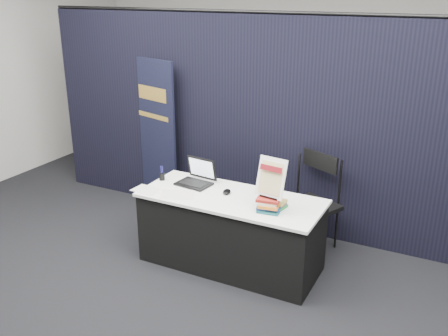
% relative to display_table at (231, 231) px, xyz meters
% --- Properties ---
extents(floor, '(8.00, 8.00, 0.00)m').
position_rel_display_table_xyz_m(floor, '(0.00, -0.55, -0.38)').
color(floor, black).
rests_on(floor, ground).
extents(wall_back, '(8.00, 0.02, 3.50)m').
position_rel_display_table_xyz_m(wall_back, '(0.00, 3.45, 1.37)').
color(wall_back, '#B5B2AB').
rests_on(wall_back, floor).
extents(drape_partition, '(6.00, 0.08, 2.40)m').
position_rel_display_table_xyz_m(drape_partition, '(0.00, 1.05, 0.82)').
color(drape_partition, black).
rests_on(drape_partition, floor).
extents(display_table, '(1.80, 0.75, 0.75)m').
position_rel_display_table_xyz_m(display_table, '(0.00, 0.00, 0.00)').
color(display_table, black).
rests_on(display_table, floor).
extents(laptop, '(0.37, 0.31, 0.26)m').
position_rel_display_table_xyz_m(laptop, '(-0.48, 0.15, 0.44)').
color(laptop, black).
rests_on(laptop, display_table).
extents(mouse, '(0.10, 0.14, 0.04)m').
position_rel_display_table_xyz_m(mouse, '(-0.07, 0.05, 0.39)').
color(mouse, black).
rests_on(mouse, display_table).
extents(brochure_left, '(0.29, 0.21, 0.00)m').
position_rel_display_table_xyz_m(brochure_left, '(-0.83, -0.23, 0.38)').
color(brochure_left, silver).
rests_on(brochure_left, display_table).
extents(brochure_mid, '(0.27, 0.20, 0.00)m').
position_rel_display_table_xyz_m(brochure_mid, '(-0.72, -0.16, 0.38)').
color(brochure_mid, white).
rests_on(brochure_mid, display_table).
extents(brochure_right, '(0.40, 0.35, 0.00)m').
position_rel_display_table_xyz_m(brochure_right, '(-0.49, -0.19, 0.38)').
color(brochure_right, silver).
rests_on(brochure_right, display_table).
extents(pen_cup, '(0.08, 0.08, 0.08)m').
position_rel_display_table_xyz_m(pen_cup, '(-0.85, 0.07, 0.41)').
color(pen_cup, black).
rests_on(pen_cup, display_table).
extents(book_stack_tall, '(0.22, 0.18, 0.13)m').
position_rel_display_table_xyz_m(book_stack_tall, '(0.46, -0.15, 0.44)').
color(book_stack_tall, '#164E55').
rests_on(book_stack_tall, display_table).
extents(book_stack_short, '(0.21, 0.17, 0.08)m').
position_rel_display_table_xyz_m(book_stack_short, '(0.47, -0.04, 0.41)').
color(book_stack_short, '#207934').
rests_on(book_stack_short, display_table).
extents(info_sign, '(0.29, 0.16, 0.38)m').
position_rel_display_table_xyz_m(info_sign, '(0.46, -0.11, 0.69)').
color(info_sign, black).
rests_on(info_sign, book_stack_tall).
extents(pullup_banner, '(0.79, 0.32, 1.87)m').
position_rel_display_table_xyz_m(pullup_banner, '(-1.53, 0.95, 0.45)').
color(pullup_banner, black).
rests_on(pullup_banner, floor).
extents(stacking_chair, '(0.63, 0.65, 1.05)m').
position_rel_display_table_xyz_m(stacking_chair, '(0.63, 0.64, 0.21)').
color(stacking_chair, black).
rests_on(stacking_chair, floor).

